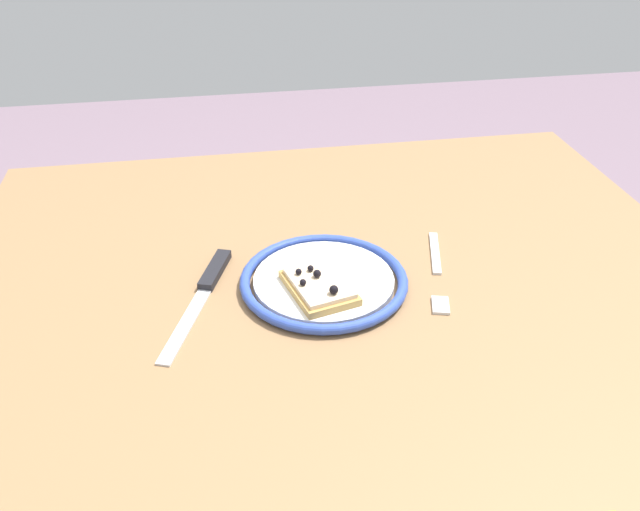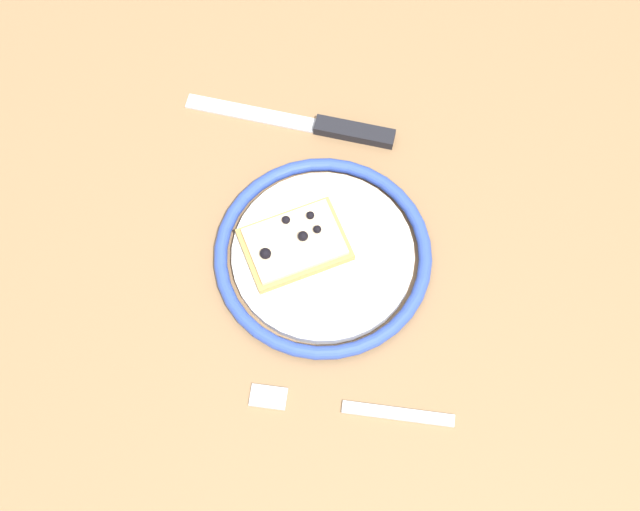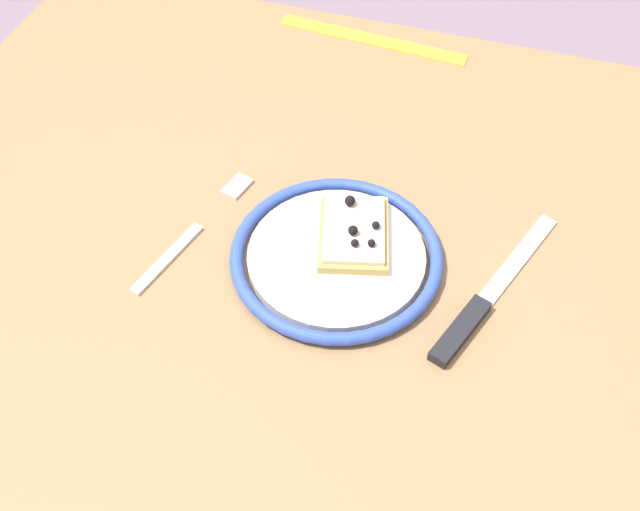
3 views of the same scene
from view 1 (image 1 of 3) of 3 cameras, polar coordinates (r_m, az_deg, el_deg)
dining_table at (r=0.98m, az=1.76°, el=-6.85°), size 1.06×0.91×0.75m
plate at (r=0.91m, az=0.33°, el=-2.15°), size 0.23×0.23×0.02m
pizza_slice_near at (r=0.88m, az=-0.08°, el=-2.59°), size 0.10×0.12×0.03m
knife at (r=0.92m, az=-9.54°, el=-2.39°), size 0.10×0.23×0.01m
fork at (r=0.95m, az=9.91°, el=-1.31°), size 0.07×0.20×0.00m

